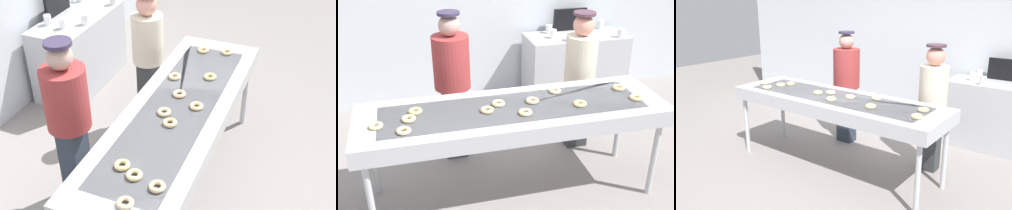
# 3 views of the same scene
# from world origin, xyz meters

# --- Properties ---
(ground_plane) EXTENTS (16.00, 16.00, 0.00)m
(ground_plane) POSITION_xyz_m (0.00, 0.00, 0.00)
(ground_plane) COLOR gray
(back_wall) EXTENTS (8.00, 0.12, 3.33)m
(back_wall) POSITION_xyz_m (0.00, 2.32, 1.67)
(back_wall) COLOR silver
(back_wall) RESTS_ON ground
(fryer_conveyor) EXTENTS (2.77, 0.84, 0.94)m
(fryer_conveyor) POSITION_xyz_m (0.00, 0.00, 0.86)
(fryer_conveyor) COLOR #B7BABF
(fryer_conveyor) RESTS_ON ground
(plain_donut_0) EXTENTS (0.16, 0.16, 0.03)m
(plain_donut_0) POSITION_xyz_m (1.09, 0.12, 0.96)
(plain_donut_0) COLOR #F5C584
(plain_donut_0) RESTS_ON fryer_conveyor
(plain_donut_1) EXTENTS (0.15, 0.15, 0.03)m
(plain_donut_1) POSITION_xyz_m (-0.96, -0.21, 0.96)
(plain_donut_1) COLOR beige
(plain_donut_1) RESTS_ON fryer_conveyor
(plain_donut_2) EXTENTS (0.16, 0.16, 0.03)m
(plain_donut_2) POSITION_xyz_m (-0.12, 0.08, 0.96)
(plain_donut_2) COLOR beige
(plain_donut_2) RESTS_ON fryer_conveyor
(plain_donut_3) EXTENTS (0.16, 0.16, 0.03)m
(plain_donut_3) POSITION_xyz_m (-1.18, -0.07, 0.96)
(plain_donut_3) COLOR beige
(plain_donut_3) RESTS_ON fryer_conveyor
(plain_donut_4) EXTENTS (0.14, 0.14, 0.03)m
(plain_donut_4) POSITION_xyz_m (-0.25, -0.02, 0.96)
(plain_donut_4) COLOR #E8C286
(plain_donut_4) RESTS_ON fryer_conveyor
(plain_donut_5) EXTENTS (0.16, 0.16, 0.03)m
(plain_donut_5) POSITION_xyz_m (-0.85, 0.11, 0.96)
(plain_donut_5) COLOR #F6CF83
(plain_donut_5) RESTS_ON fryer_conveyor
(plain_donut_6) EXTENTS (0.16, 0.16, 0.03)m
(plain_donut_6) POSITION_xyz_m (-0.92, -0.02, 0.96)
(plain_donut_6) COLOR #F1D290
(plain_donut_6) RESTS_ON fryer_conveyor
(plain_donut_7) EXTENTS (0.16, 0.16, 0.03)m
(plain_donut_7) POSITION_xyz_m (0.19, 0.06, 0.96)
(plain_donut_7) COLOR beige
(plain_donut_7) RESTS_ON fryer_conveyor
(plain_donut_8) EXTENTS (0.17, 0.17, 0.03)m
(plain_donut_8) POSITION_xyz_m (1.14, -0.13, 0.96)
(plain_donut_8) COLOR #F0C487
(plain_donut_8) RESTS_ON fryer_conveyor
(plain_donut_9) EXTENTS (0.13, 0.13, 0.03)m
(plain_donut_9) POSITION_xyz_m (0.46, 0.21, 0.96)
(plain_donut_9) COLOR beige
(plain_donut_9) RESTS_ON fryer_conveyor
(plain_donut_10) EXTENTS (0.14, 0.14, 0.03)m
(plain_donut_10) POSITION_xyz_m (0.58, -0.11, 0.96)
(plain_donut_10) COLOR #F3D584
(plain_donut_10) RESTS_ON fryer_conveyor
(plain_donut_11) EXTENTS (0.14, 0.14, 0.03)m
(plain_donut_11) POSITION_xyz_m (0.06, -0.15, 0.96)
(plain_donut_11) COLOR #F6D092
(plain_donut_11) RESTS_ON fryer_conveyor
(worker_baker) EXTENTS (0.34, 0.34, 1.57)m
(worker_baker) POSITION_xyz_m (0.94, 0.70, 0.89)
(worker_baker) COLOR #2E3232
(worker_baker) RESTS_ON ground
(worker_assistant) EXTENTS (0.38, 0.38, 1.63)m
(worker_assistant) POSITION_xyz_m (-0.44, 0.82, 0.95)
(worker_assistant) COLOR #2A3441
(worker_assistant) RESTS_ON ground
(prep_counter) EXTENTS (1.38, 0.62, 0.95)m
(prep_counter) POSITION_xyz_m (1.40, 1.87, 0.47)
(prep_counter) COLOR #B7BABF
(prep_counter) RESTS_ON ground
(paper_cup_0) EXTENTS (0.09, 0.09, 0.12)m
(paper_cup_0) POSITION_xyz_m (1.07, 2.05, 1.01)
(paper_cup_0) COLOR white
(paper_cup_0) RESTS_ON prep_counter
(paper_cup_3) EXTENTS (0.09, 0.09, 0.12)m
(paper_cup_3) POSITION_xyz_m (1.04, 1.82, 1.01)
(paper_cup_3) COLOR white
(paper_cup_3) RESTS_ON prep_counter
(paper_cup_4) EXTENTS (0.09, 0.09, 0.12)m
(paper_cup_4) POSITION_xyz_m (1.24, 1.65, 1.01)
(paper_cup_4) COLOR white
(paper_cup_4) RESTS_ON prep_counter
(menu_display) EXTENTS (0.48, 0.04, 0.31)m
(menu_display) POSITION_xyz_m (1.40, 2.13, 1.10)
(menu_display) COLOR black
(menu_display) RESTS_ON prep_counter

